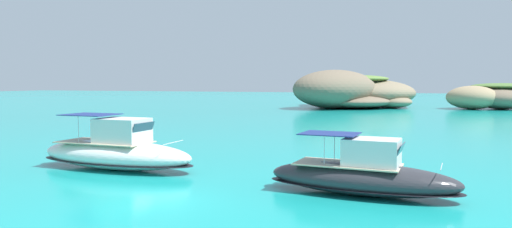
# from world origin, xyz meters

# --- Properties ---
(ground_plane) EXTENTS (400.00, 400.00, 0.00)m
(ground_plane) POSITION_xyz_m (0.00, 0.00, 0.00)
(ground_plane) COLOR teal
(islet_large) EXTENTS (26.35, 30.54, 7.24)m
(islet_large) POSITION_xyz_m (-2.94, 76.06, 2.92)
(islet_large) COLOR #84755B
(islet_large) RESTS_ON ground
(islet_small) EXTENTS (19.91, 16.65, 4.75)m
(islet_small) POSITION_xyz_m (23.03, 78.10, 2.26)
(islet_small) COLOR #756651
(islet_small) RESTS_ON ground
(motorboat_charcoal) EXTENTS (8.69, 3.23, 2.67)m
(motorboat_charcoal) POSITION_xyz_m (7.90, 4.02, 0.85)
(motorboat_charcoal) COLOR #2D2D33
(motorboat_charcoal) RESTS_ON ground
(motorboat_white) EXTENTS (9.98, 3.21, 3.10)m
(motorboat_white) POSITION_xyz_m (-6.04, 5.50, 0.98)
(motorboat_white) COLOR white
(motorboat_white) RESTS_ON ground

